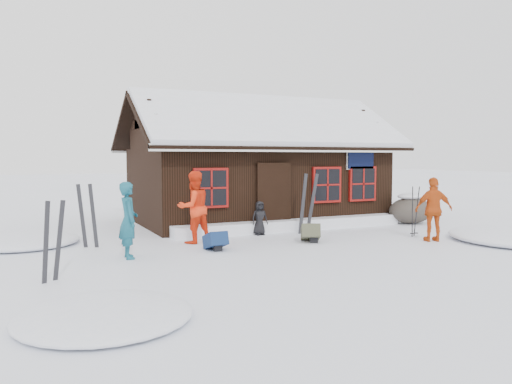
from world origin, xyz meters
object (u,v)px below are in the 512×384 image
skier_orange_left (194,207)px  ski_pair_left (53,242)px  skier_orange_right (434,209)px  boulder (411,210)px  backpack_olive (310,235)px  skier_crouched (260,218)px  backpack_blue (215,244)px  skier_teal (128,220)px  ski_poles (415,212)px

skier_orange_left → ski_pair_left: size_ratio=1.24×
skier_orange_right → boulder: size_ratio=1.08×
boulder → backpack_olive: bearing=-161.0°
skier_crouched → boulder: (5.68, 0.08, -0.02)m
skier_orange_right → backpack_olive: (-2.98, 1.31, -0.68)m
skier_orange_left → boulder: (7.80, 0.57, -0.47)m
backpack_blue → skier_orange_right: bearing=-13.8°
backpack_olive → boulder: bearing=46.0°
skier_orange_left → ski_pair_left: skier_orange_left is taller
skier_teal → skier_crouched: size_ratio=1.74×
skier_orange_left → backpack_blue: 1.42m
skier_crouched → backpack_olive: skier_crouched is taller
skier_crouched → boulder: 5.68m
skier_crouched → boulder: skier_crouched is taller
skier_teal → ski_pair_left: size_ratio=1.12×
backpack_olive → ski_poles: bearing=19.5°
ski_poles → backpack_olive: size_ratio=2.28×
skier_orange_right → backpack_olive: 3.33m
skier_crouched → backpack_blue: (-1.98, -1.67, -0.33)m
skier_crouched → backpack_blue: size_ratio=1.65×
skier_orange_right → skier_orange_left: bearing=-2.3°
ski_pair_left → skier_orange_right: bearing=-24.2°
boulder → backpack_blue: bearing=-167.1°
skier_teal → backpack_blue: size_ratio=2.87×
skier_orange_left → boulder: size_ratio=1.18×
skier_teal → ski_pair_left: (-1.62, -1.45, -0.14)m
skier_orange_left → ski_pair_left: (-3.54, -2.72, -0.23)m
skier_teal → backpack_olive: 4.79m
skier_orange_right → ski_pair_left: bearing=22.2°
skier_orange_left → skier_crouched: bearing=-179.6°
ski_poles → backpack_olive: 3.23m
skier_orange_left → backpack_olive: size_ratio=2.95×
skier_orange_right → ski_poles: skier_orange_right is taller
ski_pair_left → backpack_olive: 6.57m
skier_teal → backpack_blue: skier_teal is taller
skier_teal → skier_orange_right: 7.81m
skier_crouched → backpack_olive: (0.70, -1.63, -0.31)m
boulder → backpack_olive: (-4.98, -1.71, -0.29)m
skier_orange_left → skier_crouched: skier_orange_left is taller
skier_orange_left → skier_crouched: 2.23m
ski_pair_left → backpack_olive: size_ratio=2.38×
skier_teal → backpack_blue: (2.06, 0.08, -0.68)m
skier_teal → backpack_olive: skier_teal is taller
ski_poles → backpack_olive: ski_poles is taller
ski_pair_left → backpack_olive: (6.36, 1.58, -0.53)m
backpack_blue → backpack_olive: bearing=-0.3°
skier_teal → skier_orange_right: bearing=-98.4°
skier_teal → skier_orange_left: size_ratio=0.90×
skier_orange_left → skier_orange_right: (5.81, -2.45, -0.09)m
ski_poles → boulder: bearing=49.5°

